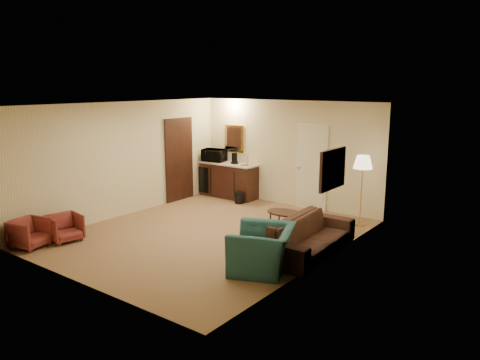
% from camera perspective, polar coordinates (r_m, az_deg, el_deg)
% --- Properties ---
extents(ground, '(6.00, 6.00, 0.00)m').
position_cam_1_polar(ground, '(9.57, -3.73, -6.57)').
color(ground, '#856144').
rests_on(ground, ground).
extents(room_walls, '(5.02, 6.01, 2.61)m').
position_cam_1_polar(room_walls, '(9.83, -1.37, 4.22)').
color(room_walls, beige).
rests_on(room_walls, ground).
extents(wetbar_cabinet, '(1.64, 0.58, 0.92)m').
position_cam_1_polar(wetbar_cabinet, '(12.50, -1.40, -0.01)').
color(wetbar_cabinet, '#351611').
rests_on(wetbar_cabinet, ground).
extents(sofa, '(0.75, 2.23, 0.86)m').
position_cam_1_polar(sofa, '(8.48, 8.57, -6.04)').
color(sofa, black).
rests_on(sofa, ground).
extents(teal_armchair, '(1.08, 1.29, 0.96)m').
position_cam_1_polar(teal_armchair, '(7.65, 2.73, -7.54)').
color(teal_armchair, '#1D454A').
rests_on(teal_armchair, ground).
extents(rose_chair_near, '(0.62, 0.65, 0.58)m').
position_cam_1_polar(rose_chair_near, '(9.67, -20.57, -5.31)').
color(rose_chair_near, brown).
rests_on(rose_chair_near, ground).
extents(rose_chair_far, '(0.67, 0.70, 0.60)m').
position_cam_1_polar(rose_chair_far, '(9.54, -24.24, -5.77)').
color(rose_chair_far, brown).
rests_on(rose_chair_far, ground).
extents(coffee_table, '(0.79, 0.56, 0.44)m').
position_cam_1_polar(coffee_table, '(9.63, 5.45, -5.12)').
color(coffee_table, black).
rests_on(coffee_table, ground).
extents(floor_lamp, '(0.49, 0.49, 1.53)m').
position_cam_1_polar(floor_lamp, '(10.25, 14.59, -1.26)').
color(floor_lamp, '#CD9144').
rests_on(floor_lamp, ground).
extents(waste_bin, '(0.31, 0.31, 0.29)m').
position_cam_1_polar(waste_bin, '(11.88, -0.09, -2.18)').
color(waste_bin, black).
rests_on(waste_bin, ground).
extents(microwave, '(0.66, 0.45, 0.41)m').
position_cam_1_polar(microwave, '(12.67, -3.19, 3.20)').
color(microwave, black).
rests_on(microwave, wetbar_cabinet).
extents(coffee_maker, '(0.19, 0.19, 0.28)m').
position_cam_1_polar(coffee_maker, '(12.29, -0.68, 2.65)').
color(coffee_maker, black).
rests_on(coffee_maker, wetbar_cabinet).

